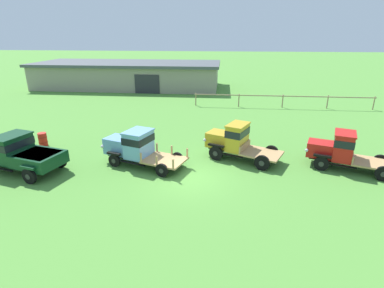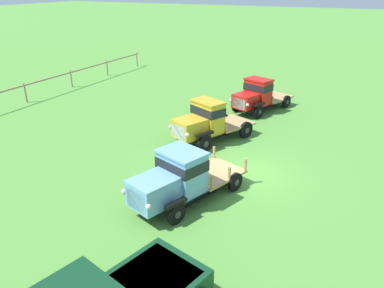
% 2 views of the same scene
% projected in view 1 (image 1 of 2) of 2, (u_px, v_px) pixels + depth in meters
% --- Properties ---
extents(ground_plane, '(240.00, 240.00, 0.00)m').
position_uv_depth(ground_plane, '(190.00, 178.00, 16.22)').
color(ground_plane, '#518E38').
extents(farm_shed, '(25.83, 10.27, 3.49)m').
position_uv_depth(farm_shed, '(129.00, 75.00, 42.94)').
color(farm_shed, gray).
rests_on(farm_shed, ground).
extents(paddock_fence, '(18.35, 0.36, 1.37)m').
position_uv_depth(paddock_fence, '(283.00, 98.00, 31.00)').
color(paddock_fence, '#997F60').
rests_on(paddock_fence, ground).
extents(vintage_truck_foreground_near, '(5.73, 3.36, 2.08)m').
position_uv_depth(vintage_truck_foreground_near, '(17.00, 152.00, 16.78)').
color(vintage_truck_foreground_near, black).
rests_on(vintage_truck_foreground_near, ground).
extents(vintage_truck_second_in_line, '(5.32, 3.24, 2.10)m').
position_uv_depth(vintage_truck_second_in_line, '(135.00, 146.00, 17.59)').
color(vintage_truck_second_in_line, black).
rests_on(vintage_truck_second_in_line, ground).
extents(vintage_truck_midrow_center, '(4.96, 3.51, 2.23)m').
position_uv_depth(vintage_truck_midrow_center, '(235.00, 140.00, 18.44)').
color(vintage_truck_midrow_center, black).
rests_on(vintage_truck_midrow_center, ground).
extents(vintage_truck_far_side, '(5.11, 3.23, 2.14)m').
position_uv_depth(vintage_truck_far_side, '(341.00, 150.00, 17.09)').
color(vintage_truck_far_side, black).
rests_on(vintage_truck_far_side, ground).
extents(oil_drum_beside_row, '(0.60, 0.60, 0.92)m').
position_uv_depth(oil_drum_beside_row, '(43.00, 139.00, 20.67)').
color(oil_drum_beside_row, red).
rests_on(oil_drum_beside_row, ground).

